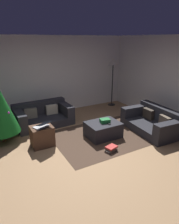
{
  "coord_description": "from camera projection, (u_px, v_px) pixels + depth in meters",
  "views": [
    {
      "loc": [
        -1.92,
        -3.44,
        2.48
      ],
      "look_at": [
        0.38,
        0.66,
        0.75
      ],
      "focal_mm": 31.95,
      "sensor_mm": 36.0,
      "label": 1
    }
  ],
  "objects": [
    {
      "name": "book_stack",
      "position": [
        111.0,
        149.0,
        4.66
      ],
      "size": [
        0.33,
        0.25,
        0.12
      ],
      "color": "#4C423D",
      "rests_on": "ground_plane"
    },
    {
      "name": "couch_left",
      "position": [
        43.0,
        116.0,
        6.12
      ],
      "size": [
        1.69,
        1.03,
        0.66
      ],
      "rotation": [
        0.0,
        0.0,
        3.18
      ],
      "color": "#26262B",
      "rests_on": "ground_plane"
    },
    {
      "name": "tv_remote",
      "position": [
        108.0,
        123.0,
        5.18
      ],
      "size": [
        0.08,
        0.17,
        0.02
      ],
      "primitive_type": "cube",
      "rotation": [
        0.0,
        0.0,
        -0.17
      ],
      "color": "black",
      "rests_on": "ottoman"
    },
    {
      "name": "couch_right",
      "position": [
        154.0,
        122.0,
        5.69
      ],
      "size": [
        1.09,
        1.71,
        0.65
      ],
      "rotation": [
        0.0,
        0.0,
        1.5
      ],
      "color": "#26262B",
      "rests_on": "ground_plane"
    },
    {
      "name": "ottoman",
      "position": [
        103.0,
        130.0,
        5.33
      ],
      "size": [
        0.86,
        0.67,
        0.4
      ],
      "primitive_type": "cube",
      "color": "#26262B",
      "rests_on": "ground_plane"
    },
    {
      "name": "corner_lamp",
      "position": [
        113.0,
        65.0,
        7.43
      ],
      "size": [
        0.36,
        0.36,
        1.82
      ],
      "color": "black",
      "rests_on": "ground_plane"
    },
    {
      "name": "side_table",
      "position": [
        42.0,
        136.0,
        4.87
      ],
      "size": [
        0.52,
        0.44,
        0.5
      ],
      "primitive_type": "cube",
      "color": "#4C3323",
      "rests_on": "ground_plane"
    },
    {
      "name": "area_rug",
      "position": [
        103.0,
        136.0,
        5.4
      ],
      "size": [
        2.6,
        2.0,
        0.01
      ],
      "primitive_type": "cube",
      "color": "#412F23",
      "rests_on": "ground_plane"
    },
    {
      "name": "laptop",
      "position": [
        43.0,
        125.0,
        4.73
      ],
      "size": [
        0.46,
        0.47,
        0.16
      ],
      "color": "silver",
      "rests_on": "side_table"
    },
    {
      "name": "ground_plane",
      "position": [
        89.0,
        154.0,
        4.56
      ],
      "size": [
        6.4,
        6.4,
        0.0
      ],
      "primitive_type": "plane",
      "color": "#93704C"
    },
    {
      "name": "rear_partition",
      "position": [
        43.0,
        76.0,
        6.68
      ],
      "size": [
        6.4,
        0.12,
        2.6
      ],
      "primitive_type": "cube",
      "color": "silver",
      "rests_on": "ground_plane"
    },
    {
      "name": "gift_box",
      "position": [
        105.0,
        121.0,
        5.26
      ],
      "size": [
        0.29,
        0.24,
        0.1
      ],
      "primitive_type": "cube",
      "rotation": [
        0.0,
        0.0,
        -0.22
      ],
      "color": "#19662D",
      "rests_on": "ottoman"
    }
  ]
}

